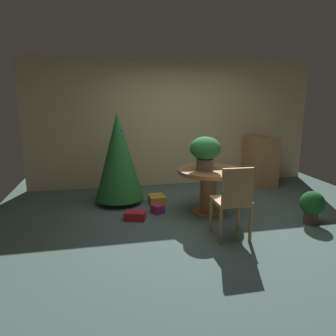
{
  "coord_description": "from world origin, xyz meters",
  "views": [
    {
      "loc": [
        -1.44,
        -4.07,
        1.79
      ],
      "look_at": [
        -0.56,
        0.17,
        0.81
      ],
      "focal_mm": 32.64,
      "sensor_mm": 36.0,
      "label": 1
    }
  ],
  "objects_px": {
    "wooden_chair_near": "(233,198)",
    "flower_vase": "(205,150)",
    "round_dining_table": "(208,183)",
    "gift_box_gold": "(157,199)",
    "gift_box_purple": "(157,209)",
    "gift_box_red": "(135,216)",
    "wooden_cabinet": "(260,161)",
    "holiday_tree": "(118,156)",
    "potted_plant": "(312,205)"
  },
  "relations": [
    {
      "from": "wooden_chair_near",
      "to": "flower_vase",
      "type": "bearing_deg",
      "value": 94.81
    },
    {
      "from": "round_dining_table",
      "to": "wooden_chair_near",
      "type": "xyz_separation_m",
      "value": [
        0.0,
        -0.96,
        0.06
      ]
    },
    {
      "from": "round_dining_table",
      "to": "gift_box_gold",
      "type": "height_order",
      "value": "round_dining_table"
    },
    {
      "from": "gift_box_purple",
      "to": "gift_box_red",
      "type": "height_order",
      "value": "gift_box_purple"
    },
    {
      "from": "flower_vase",
      "to": "wooden_cabinet",
      "type": "height_order",
      "value": "flower_vase"
    },
    {
      "from": "flower_vase",
      "to": "gift_box_red",
      "type": "xyz_separation_m",
      "value": [
        -1.1,
        -0.03,
        -0.97
      ]
    },
    {
      "from": "gift_box_red",
      "to": "wooden_cabinet",
      "type": "xyz_separation_m",
      "value": [
        2.81,
        1.45,
        0.44
      ]
    },
    {
      "from": "wooden_chair_near",
      "to": "wooden_cabinet",
      "type": "bearing_deg",
      "value": 55.22
    },
    {
      "from": "gift_box_red",
      "to": "wooden_chair_near",
      "type": "bearing_deg",
      "value": -37.77
    },
    {
      "from": "flower_vase",
      "to": "wooden_chair_near",
      "type": "distance_m",
      "value": 1.05
    },
    {
      "from": "gift_box_gold",
      "to": "wooden_cabinet",
      "type": "height_order",
      "value": "wooden_cabinet"
    },
    {
      "from": "holiday_tree",
      "to": "wooden_chair_near",
      "type": "bearing_deg",
      "value": -52.04
    },
    {
      "from": "potted_plant",
      "to": "holiday_tree",
      "type": "bearing_deg",
      "value": 150.88
    },
    {
      "from": "flower_vase",
      "to": "wooden_cabinet",
      "type": "xyz_separation_m",
      "value": [
        1.72,
        1.42,
        -0.52
      ]
    },
    {
      "from": "gift_box_purple",
      "to": "gift_box_red",
      "type": "bearing_deg",
      "value": -151.16
    },
    {
      "from": "round_dining_table",
      "to": "wooden_cabinet",
      "type": "relative_size",
      "value": 0.97
    },
    {
      "from": "wooden_chair_near",
      "to": "potted_plant",
      "type": "xyz_separation_m",
      "value": [
        1.34,
        0.24,
        -0.28
      ]
    },
    {
      "from": "wooden_cabinet",
      "to": "potted_plant",
      "type": "bearing_deg",
      "value": -97.89
    },
    {
      "from": "wooden_chair_near",
      "to": "wooden_cabinet",
      "type": "height_order",
      "value": "wooden_cabinet"
    },
    {
      "from": "gift_box_red",
      "to": "holiday_tree",
      "type": "bearing_deg",
      "value": 102.52
    },
    {
      "from": "flower_vase",
      "to": "wooden_chair_near",
      "type": "relative_size",
      "value": 0.53
    },
    {
      "from": "flower_vase",
      "to": "gift_box_gold",
      "type": "relative_size",
      "value": 1.63
    },
    {
      "from": "flower_vase",
      "to": "gift_box_red",
      "type": "height_order",
      "value": "flower_vase"
    },
    {
      "from": "round_dining_table",
      "to": "potted_plant",
      "type": "xyz_separation_m",
      "value": [
        1.34,
        -0.73,
        -0.22
      ]
    },
    {
      "from": "gift_box_purple",
      "to": "gift_box_gold",
      "type": "height_order",
      "value": "gift_box_gold"
    },
    {
      "from": "gift_box_red",
      "to": "wooden_cabinet",
      "type": "relative_size",
      "value": 0.35
    },
    {
      "from": "round_dining_table",
      "to": "wooden_chair_near",
      "type": "distance_m",
      "value": 0.96
    },
    {
      "from": "flower_vase",
      "to": "holiday_tree",
      "type": "height_order",
      "value": "holiday_tree"
    },
    {
      "from": "round_dining_table",
      "to": "wooden_chair_near",
      "type": "bearing_deg",
      "value": -90.0
    },
    {
      "from": "round_dining_table",
      "to": "potted_plant",
      "type": "distance_m",
      "value": 1.54
    },
    {
      "from": "gift_box_purple",
      "to": "holiday_tree",
      "type": "bearing_deg",
      "value": 132.14
    },
    {
      "from": "round_dining_table",
      "to": "gift_box_purple",
      "type": "xyz_separation_m",
      "value": [
        -0.8,
        0.16,
        -0.43
      ]
    },
    {
      "from": "wooden_chair_near",
      "to": "gift_box_gold",
      "type": "relative_size",
      "value": 3.09
    },
    {
      "from": "round_dining_table",
      "to": "wooden_chair_near",
      "type": "relative_size",
      "value": 1.01
    },
    {
      "from": "wooden_chair_near",
      "to": "wooden_cabinet",
      "type": "relative_size",
      "value": 0.96
    },
    {
      "from": "round_dining_table",
      "to": "gift_box_purple",
      "type": "distance_m",
      "value": 0.92
    },
    {
      "from": "wooden_cabinet",
      "to": "potted_plant",
      "type": "relative_size",
      "value": 2.07
    },
    {
      "from": "gift_box_purple",
      "to": "wooden_cabinet",
      "type": "bearing_deg",
      "value": 27.0
    },
    {
      "from": "holiday_tree",
      "to": "gift_box_purple",
      "type": "relative_size",
      "value": 6.46
    },
    {
      "from": "flower_vase",
      "to": "gift_box_red",
      "type": "bearing_deg",
      "value": -178.69
    },
    {
      "from": "flower_vase",
      "to": "potted_plant",
      "type": "xyz_separation_m",
      "value": [
        1.42,
        -0.7,
        -0.75
      ]
    },
    {
      "from": "potted_plant",
      "to": "gift_box_purple",
      "type": "bearing_deg",
      "value": 157.59
    },
    {
      "from": "round_dining_table",
      "to": "flower_vase",
      "type": "distance_m",
      "value": 0.54
    },
    {
      "from": "gift_box_gold",
      "to": "flower_vase",
      "type": "bearing_deg",
      "value": -45.04
    },
    {
      "from": "wooden_chair_near",
      "to": "holiday_tree",
      "type": "distance_m",
      "value": 2.23
    },
    {
      "from": "gift_box_red",
      "to": "potted_plant",
      "type": "bearing_deg",
      "value": -14.97
    },
    {
      "from": "gift_box_gold",
      "to": "potted_plant",
      "type": "xyz_separation_m",
      "value": [
        2.07,
        -1.35,
        0.21
      ]
    },
    {
      "from": "wooden_chair_near",
      "to": "potted_plant",
      "type": "relative_size",
      "value": 1.99
    },
    {
      "from": "wooden_chair_near",
      "to": "gift_box_gold",
      "type": "bearing_deg",
      "value": 114.63
    },
    {
      "from": "gift_box_purple",
      "to": "gift_box_gold",
      "type": "distance_m",
      "value": 0.47
    }
  ]
}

